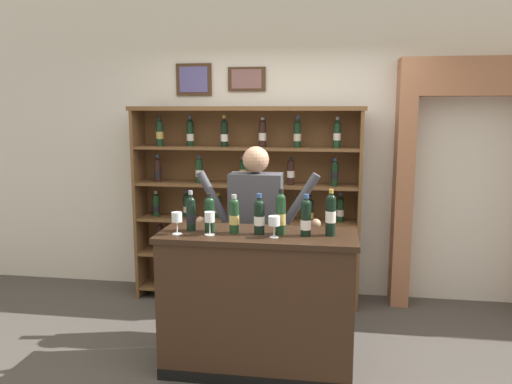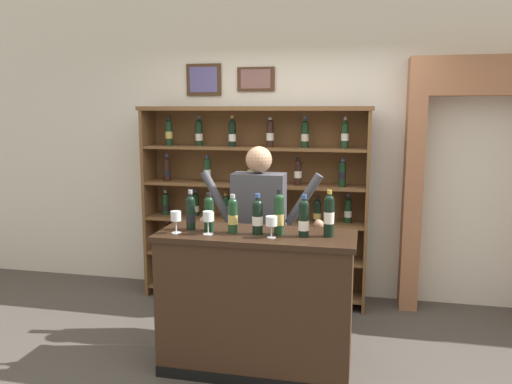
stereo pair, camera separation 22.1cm
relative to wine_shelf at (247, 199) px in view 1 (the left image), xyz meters
The scene contains 16 objects.
ground_plane 1.78m from the wine_shelf, 73.73° to the right, with size 14.00×14.00×0.02m, color #47423D.
back_wall 0.86m from the wine_shelf, 39.83° to the left, with size 12.00×0.19×3.40m.
wine_shelf is the anchor object (origin of this frame).
archway_doorway 2.16m from the wine_shelf, ahead, with size 1.41×0.45×2.36m.
tasting_counter 1.52m from the wine_shelf, 77.05° to the right, with size 1.40×0.54×1.03m.
shopkeeper 0.86m from the wine_shelf, 75.08° to the right, with size 1.04×0.22×1.61m.
tasting_bottle_prosecco 1.40m from the wine_shelf, 96.85° to the right, with size 0.07×0.07×0.29m.
tasting_bottle_chianti 1.41m from the wine_shelf, 91.09° to the right, with size 0.07×0.07×0.28m.
tasting_bottle_super_tuscan 1.43m from the wine_shelf, 83.70° to the right, with size 0.07×0.07×0.28m.
tasting_bottle_grappa 1.47m from the wine_shelf, 76.69° to the right, with size 0.08×0.08×0.29m.
tasting_bottle_riserva 1.48m from the wine_shelf, 70.89° to the right, with size 0.07×0.07×0.32m.
tasting_bottle_brunello 1.57m from the wine_shelf, 65.05° to the right, with size 0.07×0.07×0.29m.
tasting_bottle_rosso 1.62m from the wine_shelf, 59.14° to the right, with size 0.07×0.07×0.33m.
wine_glass_left 1.51m from the wine_shelf, 90.02° to the right, with size 0.07×0.07×0.16m.
wine_glass_right 1.57m from the wine_shelf, 73.29° to the right, with size 0.08×0.08×0.15m.
wine_glass_center 1.54m from the wine_shelf, 98.64° to the right, with size 0.07×0.07×0.16m.
Camera 1 is at (0.43, -3.42, 1.91)m, focal length 35.30 mm.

